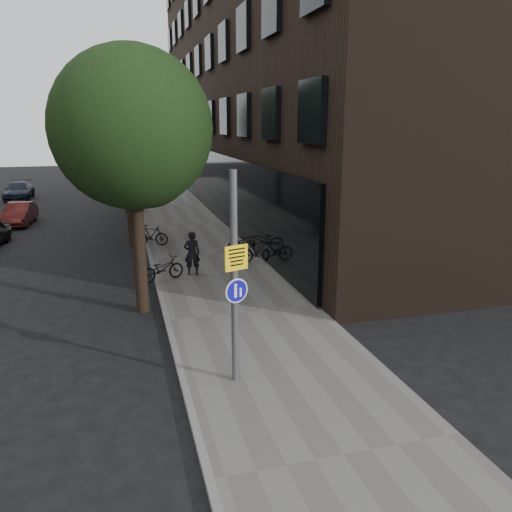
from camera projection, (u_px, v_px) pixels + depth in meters
name	position (u px, v px, depth m)	size (l,w,h in m)	color
ground	(271.00, 370.00, 11.35)	(120.00, 120.00, 0.00)	black
sidewalk	(206.00, 257.00, 20.71)	(4.50, 60.00, 0.12)	#64625D
curb_edge	(151.00, 260.00, 20.14)	(0.15, 60.00, 0.13)	slate
building_right_dark_brick	(298.00, 65.00, 31.68)	(12.00, 40.00, 18.00)	black
street_tree_near	(135.00, 135.00, 13.70)	(4.40, 4.40, 7.50)	black
street_tree_mid	(127.00, 130.00, 21.62)	(5.00, 5.00, 7.80)	black
street_tree_far	(124.00, 128.00, 30.00)	(5.00, 5.00, 7.80)	black
signpost	(234.00, 279.00, 10.12)	(0.50, 0.19, 4.47)	#595B5E
pedestrian	(192.00, 253.00, 17.89)	(0.58, 0.38, 1.59)	black
parked_bike_facade_near	(247.00, 241.00, 21.03)	(0.66, 1.88, 0.99)	black
parked_bike_facade_far	(258.00, 251.00, 19.44)	(0.45, 1.59, 0.95)	black
parked_bike_curb_near	(162.00, 269.00, 17.29)	(0.57, 1.62, 0.85)	black
parked_bike_curb_far	(151.00, 235.00, 22.27)	(0.43, 1.53, 0.92)	black
parked_car_mid	(20.00, 214.00, 27.42)	(1.25, 3.60, 1.19)	#541A18
parked_car_far	(19.00, 191.00, 36.41)	(1.74, 4.29, 1.25)	#1B2131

